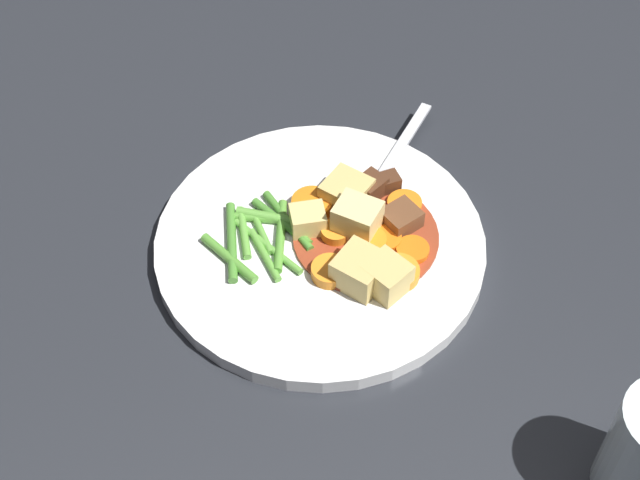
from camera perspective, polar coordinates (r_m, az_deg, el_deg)
The scene contains 31 objects.
ground_plane at distance 0.83m, azimuth 0.00°, elevation -0.65°, with size 3.00×3.00×0.00m, color #26282D.
dinner_plate at distance 0.83m, azimuth 0.00°, elevation -0.33°, with size 0.28×0.28×0.01m, color white.
stew_sauce at distance 0.82m, azimuth 2.73°, elevation 0.24°, with size 0.13×0.13×0.00m, color #93381E.
carrot_slice_0 at distance 0.82m, azimuth 0.86°, elevation 0.66°, with size 0.03×0.03×0.01m, color orange.
carrot_slice_1 at distance 0.79m, azimuth 0.63°, elevation -1.87°, with size 0.03×0.03×0.01m, color orange.
carrot_slice_2 at distance 0.82m, azimuth 3.87°, elevation -0.00°, with size 0.03×0.03×0.01m, color orange.
carrot_slice_3 at distance 0.85m, azimuth 5.04°, elevation 2.09°, with size 0.03×0.03×0.01m, color orange.
carrot_slice_4 at distance 0.81m, azimuth 2.89°, elevation -0.19°, with size 0.03×0.03×0.01m, color orange.
carrot_slice_5 at distance 0.84m, azimuth -0.54°, elevation 2.04°, with size 0.04×0.04×0.01m, color orange.
carrot_slice_6 at distance 0.81m, azimuth 5.51°, elevation -0.64°, with size 0.03×0.03×0.01m, color orange.
carrot_slice_7 at distance 0.80m, azimuth 4.67°, elevation -1.95°, with size 0.04×0.04×0.01m, color orange.
potato_chunk_0 at distance 0.79m, azimuth 2.39°, elevation -1.79°, with size 0.04×0.04×0.03m, color #DBBC6B.
potato_chunk_1 at distance 0.84m, azimuth 1.59°, elevation 2.80°, with size 0.04×0.04×0.03m, color #DBBC6B.
potato_chunk_2 at distance 0.82m, azimuth -0.73°, elevation 1.15°, with size 0.03×0.03×0.02m, color #E5CC7A.
potato_chunk_3 at distance 0.78m, azimuth 3.96°, elevation -2.19°, with size 0.03×0.03×0.03m, color #DBBC6B.
potato_chunk_4 at distance 0.82m, azimuth 2.18°, elevation 1.32°, with size 0.03×0.04×0.04m, color #EAD68C.
meat_chunk_0 at distance 0.85m, azimuth 3.00°, elevation 3.09°, with size 0.02×0.03×0.02m, color #4C2B19.
meat_chunk_1 at distance 0.83m, azimuth 4.87°, elevation 1.12°, with size 0.03×0.03×0.02m, color brown.
meat_chunk_2 at distance 0.86m, azimuth 3.93°, elevation 3.34°, with size 0.02×0.02×0.02m, color #4C2B19.
green_bean_0 at distance 0.83m, azimuth -2.69°, elevation 1.19°, with size 0.01×0.01×0.07m, color #599E38.
green_bean_1 at distance 0.83m, azimuth -3.51°, elevation 0.49°, with size 0.01×0.01×0.05m, color #66AD42.
green_bean_2 at distance 0.84m, azimuth -3.30°, elevation 1.41°, with size 0.01×0.01×0.05m, color #66AD42.
green_bean_3 at distance 0.81m, azimuth -3.31°, elevation -0.89°, with size 0.01×0.01×0.06m, color #66AD42.
green_bean_4 at distance 0.83m, azimuth -2.29°, elevation 1.06°, with size 0.01×0.01×0.07m, color #4C8E33.
green_bean_5 at distance 0.83m, azimuth -1.93°, elevation 1.14°, with size 0.01×0.01×0.08m, color #4C8E33.
green_bean_6 at distance 0.82m, azimuth -5.27°, elevation -0.12°, with size 0.01×0.01×0.08m, color #4C8E33.
green_bean_7 at distance 0.83m, azimuth -4.55°, elevation 0.43°, with size 0.01×0.01×0.06m, color #66AD42.
green_bean_8 at distance 0.82m, azimuth -2.37°, elevation 0.25°, with size 0.01×0.01×0.08m, color #599E38.
green_bean_9 at distance 0.81m, azimuth -3.08°, elevation -0.55°, with size 0.01×0.01×0.08m, color #66AD42.
green_bean_10 at distance 0.81m, azimuth -5.41°, elevation -1.08°, with size 0.01×0.01×0.06m, color #599E38.
fork at distance 0.88m, azimuth 4.01°, elevation 4.30°, with size 0.12×0.15×0.00m.
Camera 1 is at (-0.11, -0.51, 0.65)m, focal length 53.90 mm.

